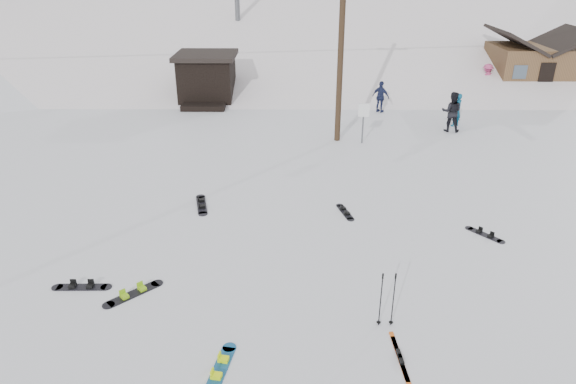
{
  "coord_description": "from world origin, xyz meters",
  "views": [
    {
      "loc": [
        -0.11,
        -8.6,
        7.82
      ],
      "look_at": [
        -0.21,
        5.23,
        1.4
      ],
      "focal_mm": 32.0,
      "sensor_mm": 36.0,
      "label": 1
    }
  ],
  "objects_px": {
    "cabin": "(533,66)",
    "utility_pole": "(341,36)",
    "hero_skis": "(400,358)",
    "hero_snowboard": "(220,369)"
  },
  "relations": [
    {
      "from": "cabin",
      "to": "utility_pole",
      "type": "bearing_deg",
      "value": -142.44
    },
    {
      "from": "hero_snowboard",
      "to": "hero_skis",
      "type": "bearing_deg",
      "value": -74.29
    },
    {
      "from": "utility_pole",
      "to": "hero_snowboard",
      "type": "bearing_deg",
      "value": -103.83
    },
    {
      "from": "hero_snowboard",
      "to": "utility_pole",
      "type": "bearing_deg",
      "value": -3.35
    },
    {
      "from": "utility_pole",
      "to": "hero_snowboard",
      "type": "xyz_separation_m",
      "value": [
        -3.57,
        -14.53,
        -4.65
      ]
    },
    {
      "from": "hero_snowboard",
      "to": "cabin",
      "type": "bearing_deg",
      "value": -23.58
    },
    {
      "from": "cabin",
      "to": "hero_snowboard",
      "type": "xyz_separation_m",
      "value": [
        -16.57,
        -24.52,
        -1.45
      ]
    },
    {
      "from": "cabin",
      "to": "hero_skis",
      "type": "height_order",
      "value": "cabin"
    },
    {
      "from": "hero_snowboard",
      "to": "hero_skis",
      "type": "xyz_separation_m",
      "value": [
        3.79,
        0.35,
        -0.0
      ]
    },
    {
      "from": "cabin",
      "to": "hero_snowboard",
      "type": "distance_m",
      "value": 29.64
    }
  ]
}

